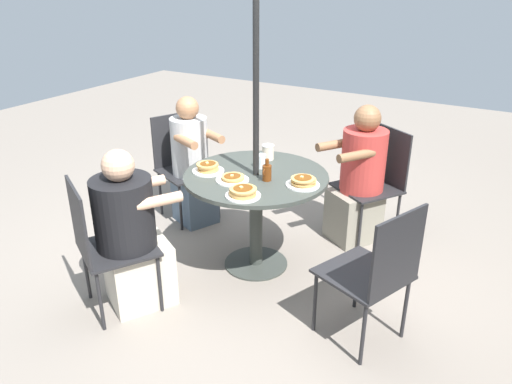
{
  "coord_description": "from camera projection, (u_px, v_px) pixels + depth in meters",
  "views": [
    {
      "loc": [
        2.88,
        1.7,
        2.12
      ],
      "look_at": [
        0.0,
        0.0,
        0.62
      ],
      "focal_mm": 35.0,
      "sensor_mm": 36.0,
      "label": 1
    }
  ],
  "objects": [
    {
      "name": "diner_east",
      "position": [
        359.0,
        181.0,
        4.1
      ],
      "size": [
        0.6,
        0.56,
        1.16
      ],
      "rotation": [
        0.0,
        0.0,
        -2.14
      ],
      "color": "gray",
      "rests_on": "ground"
    },
    {
      "name": "ground_plane",
      "position": [
        256.0,
        264.0,
        3.92
      ],
      "size": [
        12.0,
        12.0,
        0.0
      ],
      "primitive_type": "plane",
      "color": "gray"
    },
    {
      "name": "patio_chair_west",
      "position": [
        102.0,
        241.0,
        3.19
      ],
      "size": [
        0.63,
        0.63,
        0.93
      ],
      "rotation": [
        0.0,
        0.0,
        1.05
      ],
      "color": "#232326",
      "rests_on": "ground"
    },
    {
      "name": "pancake_plate_b",
      "position": [
        243.0,
        193.0,
        3.25
      ],
      "size": [
        0.23,
        0.23,
        0.07
      ],
      "color": "white",
      "rests_on": "patio_table"
    },
    {
      "name": "diner_south",
      "position": [
        192.0,
        166.0,
        4.41
      ],
      "size": [
        0.47,
        0.53,
        1.15
      ],
      "rotation": [
        0.0,
        0.0,
        -0.4
      ],
      "color": "slate",
      "rests_on": "ground"
    },
    {
      "name": "drinking_glass_a",
      "position": [
        261.0,
        161.0,
        3.72
      ],
      "size": [
        0.07,
        0.07,
        0.11
      ],
      "primitive_type": "cylinder",
      "color": "silver",
      "rests_on": "patio_table"
    },
    {
      "name": "pancake_plate_a",
      "position": [
        233.0,
        179.0,
        3.5
      ],
      "size": [
        0.23,
        0.23,
        0.05
      ],
      "color": "white",
      "rests_on": "patio_table"
    },
    {
      "name": "patio_table",
      "position": [
        256.0,
        192.0,
        3.67
      ],
      "size": [
        1.05,
        1.05,
        0.76
      ],
      "color": "#383D38",
      "rests_on": "ground"
    },
    {
      "name": "diner_west",
      "position": [
        131.0,
        238.0,
        3.29
      ],
      "size": [
        0.61,
        0.57,
        1.12
      ],
      "rotation": [
        0.0,
        0.0,
        1.05
      ],
      "color": "beige",
      "rests_on": "ground"
    },
    {
      "name": "syrup_bottle",
      "position": [
        267.0,
        172.0,
        3.49
      ],
      "size": [
        0.09,
        0.07,
        0.16
      ],
      "color": "#602D0F",
      "rests_on": "patio_table"
    },
    {
      "name": "patio_chair_east",
      "position": [
        377.0,
        177.0,
        4.18
      ],
      "size": [
        0.63,
        0.63,
        0.93
      ],
      "rotation": [
        0.0,
        0.0,
        -2.14
      ],
      "color": "#232326",
      "rests_on": "ground"
    },
    {
      "name": "pancake_plate_c",
      "position": [
        303.0,
        182.0,
        3.42
      ],
      "size": [
        0.23,
        0.23,
        0.07
      ],
      "color": "white",
      "rests_on": "patio_table"
    },
    {
      "name": "coffee_cup",
      "position": [
        268.0,
        152.0,
        3.88
      ],
      "size": [
        0.09,
        0.09,
        0.12
      ],
      "color": "beige",
      "rests_on": "patio_table"
    },
    {
      "name": "patio_chair_south",
      "position": [
        182.0,
        160.0,
        4.54
      ],
      "size": [
        0.6,
        0.6,
        0.93
      ],
      "rotation": [
        0.0,
        0.0,
        -0.4
      ],
      "color": "#232326",
      "rests_on": "ground"
    },
    {
      "name": "pancake_plate_d",
      "position": [
        208.0,
        168.0,
        3.65
      ],
      "size": [
        0.23,
        0.23,
        0.08
      ],
      "color": "white",
      "rests_on": "patio_table"
    },
    {
      "name": "patio_chair_north",
      "position": [
        377.0,
        269.0,
        2.89
      ],
      "size": [
        0.59,
        0.59,
        0.93
      ],
      "rotation": [
        0.0,
        0.0,
        -3.51
      ],
      "color": "#232326",
      "rests_on": "ground"
    },
    {
      "name": "umbrella_pole",
      "position": [
        256.0,
        126.0,
        3.46
      ],
      "size": [
        0.04,
        0.04,
        2.24
      ],
      "primitive_type": "cylinder",
      "color": "black",
      "rests_on": "ground"
    }
  ]
}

